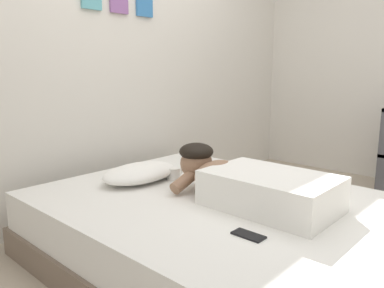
# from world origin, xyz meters

# --- Properties ---
(ground_plane) EXTENTS (12.78, 12.78, 0.00)m
(ground_plane) POSITION_xyz_m (0.00, 0.00, 0.00)
(ground_plane) COLOR tan
(back_wall) EXTENTS (4.39, 0.12, 2.50)m
(back_wall) POSITION_xyz_m (-0.00, 1.43, 1.25)
(back_wall) COLOR silver
(back_wall) RESTS_ON ground
(side_wall_right) EXTENTS (0.10, 5.76, 2.50)m
(side_wall_right) POSITION_xyz_m (2.24, 0.19, 1.25)
(side_wall_right) COLOR silver
(side_wall_right) RESTS_ON ground
(bed) EXTENTS (1.54, 2.02, 0.38)m
(bed) POSITION_xyz_m (-0.24, 0.21, 0.19)
(bed) COLOR #726051
(bed) RESTS_ON ground
(pillow) EXTENTS (0.52, 0.32, 0.11)m
(pillow) POSITION_xyz_m (-0.32, 0.80, 0.44)
(pillow) COLOR white
(pillow) RESTS_ON bed
(person_lying) EXTENTS (0.43, 0.92, 0.27)m
(person_lying) POSITION_xyz_m (-0.18, 0.09, 0.49)
(person_lying) COLOR white
(person_lying) RESTS_ON bed
(coffee_cup) EXTENTS (0.12, 0.09, 0.07)m
(coffee_cup) POSITION_xyz_m (-0.14, 0.67, 0.42)
(coffee_cup) COLOR white
(coffee_cup) RESTS_ON bed
(cell_phone) EXTENTS (0.07, 0.14, 0.01)m
(cell_phone) POSITION_xyz_m (-0.53, -0.16, 0.38)
(cell_phone) COLOR black
(cell_phone) RESTS_ON bed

